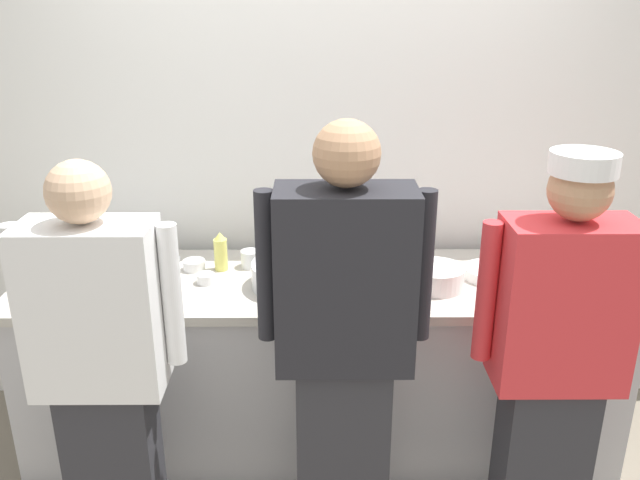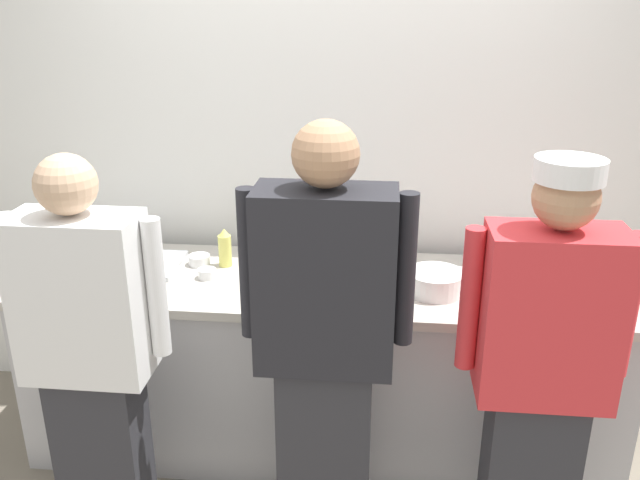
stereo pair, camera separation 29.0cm
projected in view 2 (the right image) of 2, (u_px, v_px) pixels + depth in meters
The scene contains 13 objects.
wall_back at pixel (331, 139), 3.23m from camera, with size 4.30×0.10×2.84m.
prep_counter at pixel (321, 364), 3.11m from camera, with size 2.74×0.74×0.88m.
chef_near_left at pixel (90, 355), 2.41m from camera, with size 0.59×0.24×1.61m.
chef_center at pixel (325, 343), 2.36m from camera, with size 0.63×0.24×1.72m.
chef_far_right at pixel (542, 371), 2.27m from camera, with size 0.59×0.24×1.62m.
plate_stack_front at pixel (435, 282), 2.81m from camera, with size 0.25×0.25×0.10m.
plate_stack_rear at pixel (494, 280), 2.89m from camera, with size 0.24×0.24×0.05m.
mixing_bowl_steel at pixel (294, 273), 2.89m from camera, with size 0.39×0.39×0.11m, color #B7BABF.
sheet_tray at pixel (135, 264), 3.09m from camera, with size 0.43×0.33×0.02m, color #B7BABF.
squeeze_bottle_primary at pixel (225, 248), 3.08m from camera, with size 0.06×0.06×0.19m.
ramekin_yellow_sauce at pixel (207, 273), 2.96m from camera, with size 0.08×0.08×0.04m.
ramekin_orange_sauce at pixel (199, 259), 3.11m from camera, with size 0.10×0.10×0.05m.
deli_cup at pixel (254, 256), 3.11m from camera, with size 0.09×0.09×0.08m, color white.
Camera 2 is at (0.27, -2.30, 2.10)m, focal length 36.72 mm.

